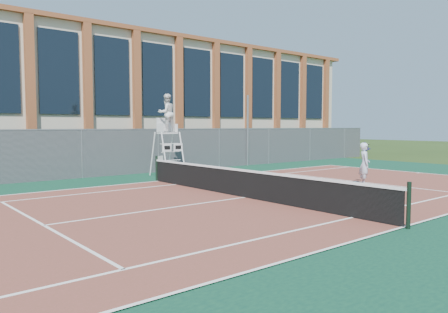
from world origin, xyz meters
TOP-DOWN VIEW (x-y plane):
  - ground at (0.00, 0.00)m, footprint 120.00×120.00m
  - apron at (0.00, 1.00)m, footprint 36.00×20.00m
  - tennis_court at (0.00, 0.00)m, footprint 23.77×10.97m
  - tennis_net at (0.00, 0.00)m, footprint 0.10×11.30m
  - fence at (0.00, 8.80)m, footprint 40.00×0.06m
  - hedge at (0.00, 10.00)m, footprint 40.00×1.40m
  - building at (0.00, 17.95)m, footprint 45.00×10.60m
  - steel_pole at (8.11, 8.70)m, footprint 0.12×0.12m
  - umpire_chair at (1.43, 7.05)m, footprint 1.10×1.69m
  - plastic_chair at (1.30, 7.35)m, footprint 0.54×0.54m
  - sports_bag_near at (3.26, 8.39)m, footprint 0.88×0.60m
  - sports_bag_far at (2.86, 8.60)m, footprint 0.75×0.55m
  - tennis_player at (5.51, -0.91)m, footprint 1.00×0.80m

SIDE VIEW (x-z plane):
  - ground at x=0.00m, z-range 0.00..0.00m
  - apron at x=0.00m, z-range 0.00..0.01m
  - tennis_court at x=0.00m, z-range 0.01..0.03m
  - sports_bag_far at x=2.86m, z-range 0.01..0.28m
  - sports_bag_near at x=3.26m, z-range 0.01..0.36m
  - tennis_net at x=0.00m, z-range -0.01..1.09m
  - plastic_chair at x=1.30m, z-range 0.09..1.03m
  - tennis_player at x=5.51m, z-range 0.03..1.74m
  - fence at x=0.00m, z-range 0.00..2.20m
  - hedge at x=0.00m, z-range 0.00..2.20m
  - steel_pole at x=8.11m, z-range 0.00..4.21m
  - umpire_chair at x=1.43m, z-range 0.91..4.84m
  - building at x=0.00m, z-range 0.03..8.26m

